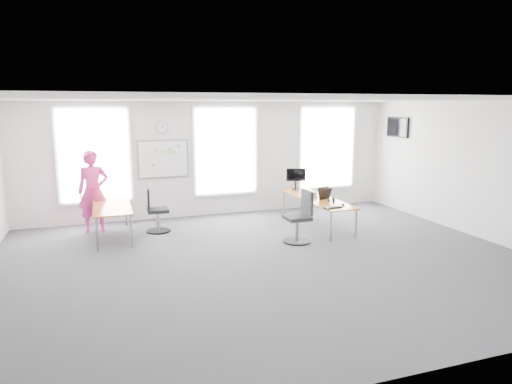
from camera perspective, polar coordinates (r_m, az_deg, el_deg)
name	(u,v)px	position (r m, az deg, el deg)	size (l,w,h in m)	color
floor	(267,261)	(8.72, 1.37, -8.60)	(10.00, 10.00, 0.00)	#28282D
ceiling	(268,99)	(8.23, 1.47, 11.51)	(10.00, 10.00, 0.00)	silver
wall_back	(215,159)	(12.14, -5.20, 4.15)	(10.00, 10.00, 0.00)	silver
wall_front	(404,245)	(4.90, 18.07, -6.34)	(10.00, 10.00, 0.00)	silver
wall_right	(482,170)	(11.11, 26.39, 2.44)	(10.00, 10.00, 0.00)	silver
window_left	(94,155)	(11.74, -19.58, 4.32)	(1.60, 0.06, 2.20)	white
window_mid	(226,151)	(12.16, -3.81, 5.13)	(1.60, 0.06, 2.20)	white
window_right	(327,148)	(13.27, 8.85, 5.50)	(1.60, 0.06, 2.20)	white
desk_right	(317,199)	(11.23, 7.58, -0.94)	(0.74, 2.77, 0.68)	#AB542C
desk_left	(112,208)	(10.56, -17.56, -1.93)	(0.79, 1.99, 0.73)	#AB542C
chair_right	(300,220)	(9.81, 5.50, -3.47)	(0.59, 0.59, 1.11)	black
chair_left	(155,212)	(10.79, -12.52, -2.50)	(0.56, 0.56, 1.06)	black
person	(93,191)	(11.15, -19.67, 0.09)	(0.69, 0.45, 1.89)	#CA2D7D
whiteboard	(163,159)	(11.86, -11.53, 4.06)	(1.20, 0.03, 0.90)	white
wall_clock	(162,127)	(11.79, -11.68, 7.92)	(0.30, 0.30, 0.04)	gray
tv	(398,127)	(13.28, 17.28, 7.74)	(0.06, 0.90, 0.55)	black
keyboard	(333,207)	(10.18, 9.59, -1.90)	(0.45, 0.16, 0.02)	black
mouse	(343,204)	(10.47, 10.82, -1.53)	(0.08, 0.12, 0.05)	black
lens_cap	(334,202)	(10.73, 9.76, -1.29)	(0.06, 0.06, 0.01)	black
headphones	(331,200)	(10.80, 9.34, -0.99)	(0.16, 0.09, 0.09)	black
laptop_sleeve	(325,193)	(11.05, 8.58, -0.18)	(0.36, 0.29, 0.29)	black
paper_stack	(310,194)	(11.41, 6.74, -0.20)	(0.35, 0.26, 0.12)	#F3EAC1
monitor	(296,177)	(12.19, 5.01, 1.89)	(0.50, 0.22, 0.57)	black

